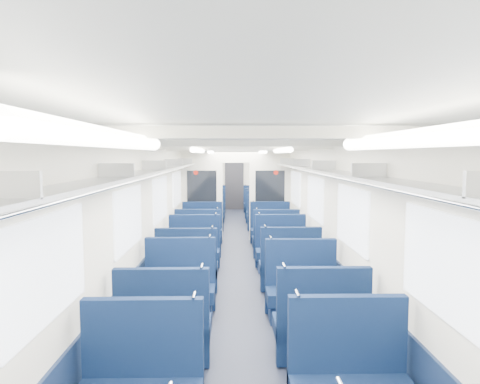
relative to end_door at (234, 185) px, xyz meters
name	(u,v)px	position (x,y,z in m)	size (l,w,h in m)	color
floor	(238,268)	(0.00, -8.94, -1.00)	(2.80, 18.00, 0.01)	black
ceiling	(237,147)	(0.00, -8.94, 1.35)	(2.80, 18.00, 0.01)	white
wall_left	(165,208)	(-1.40, -8.94, 0.18)	(0.02, 18.00, 2.35)	silver
dado_left	(166,251)	(-1.39, -8.94, -0.65)	(0.03, 17.90, 0.70)	#101D37
wall_right	(310,208)	(1.40, -8.94, 0.18)	(0.02, 18.00, 2.35)	silver
dado_right	(308,250)	(1.39, -8.94, -0.65)	(0.03, 17.90, 0.70)	#101D37
wall_far	(234,180)	(0.00, 0.06, 0.18)	(2.80, 0.02, 2.35)	silver
luggage_rack_left	(174,167)	(-1.21, -8.94, 0.97)	(0.36, 17.40, 0.18)	#B2B5BA
luggage_rack_right	(301,167)	(1.21, -8.94, 0.97)	(0.36, 17.40, 0.18)	#B2B5BA
windows	(238,198)	(0.00, -9.40, 0.42)	(2.78, 15.60, 0.75)	white
ceiling_fittings	(238,150)	(0.00, -9.20, 1.29)	(2.70, 16.06, 0.11)	silver
end_door	(234,185)	(0.00, 0.00, 0.00)	(0.75, 0.06, 2.00)	black
bulkhead	(236,192)	(0.00, -6.15, 0.23)	(2.80, 0.10, 2.35)	silver
seat_8	(164,332)	(-0.83, -12.69, -0.67)	(0.97, 0.54, 1.09)	#0D2043
seat_9	(320,330)	(0.83, -12.68, -0.67)	(0.97, 0.54, 1.09)	#0D2043
seat_10	(180,291)	(-0.83, -11.35, -0.67)	(0.97, 0.54, 1.09)	#0D2043
seat_11	(302,294)	(0.83, -11.49, -0.67)	(0.97, 0.54, 1.09)	#0D2043
seat_12	(187,271)	(-0.83, -10.34, -0.67)	(0.97, 0.54, 1.09)	#0D2043
seat_13	(289,269)	(0.83, -10.27, -0.67)	(0.97, 0.54, 1.09)	#0D2043
seat_14	(194,253)	(-0.83, -9.10, -0.67)	(0.97, 0.54, 1.09)	#0D2043
seat_15	(281,253)	(0.83, -9.09, -0.67)	(0.97, 0.54, 1.09)	#0D2043
seat_16	(198,242)	(-0.83, -8.02, -0.67)	(0.97, 0.54, 1.09)	#0D2043
seat_17	(276,242)	(0.83, -8.10, -0.67)	(0.97, 0.54, 1.09)	#0D2043
seat_18	(202,232)	(-0.83, -6.87, -0.67)	(0.97, 0.54, 1.09)	#0D2043
seat_19	(270,232)	(0.83, -6.86, -0.67)	(0.97, 0.54, 1.09)	#0D2043
seat_20	(207,220)	(-0.83, -4.90, -0.67)	(0.97, 0.54, 1.09)	#0D2043
seat_21	(264,219)	(0.83, -4.83, -0.67)	(0.97, 0.54, 1.09)	#0D2043
seat_22	(209,213)	(-0.83, -3.58, -0.67)	(0.97, 0.54, 1.09)	#0D2043
seat_23	(261,214)	(0.83, -3.75, -0.67)	(0.97, 0.54, 1.09)	#0D2043
seat_24	(211,209)	(-0.83, -2.43, -0.67)	(0.97, 0.54, 1.09)	#0D2043
seat_25	(259,209)	(0.83, -2.51, -0.67)	(0.97, 0.54, 1.09)	#0D2043
seat_26	(212,205)	(-0.83, -1.30, -0.67)	(0.97, 0.54, 1.09)	#0D2043
seat_27	(257,205)	(0.83, -1.25, -0.67)	(0.97, 0.54, 1.09)	#0D2043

